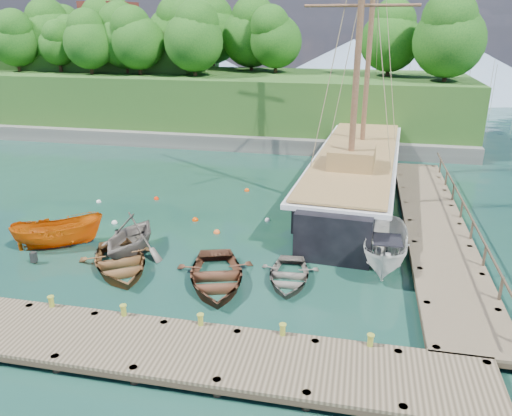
{
  "coord_description": "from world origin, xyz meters",
  "views": [
    {
      "loc": [
        7.14,
        -19.76,
        10.93
      ],
      "look_at": [
        2.24,
        3.45,
        2.0
      ],
      "focal_mm": 35.0,
      "sensor_mm": 36.0,
      "label": 1
    }
  ],
  "objects_px": {
    "rowboat_1": "(131,254)",
    "cabin_boat_white": "(385,267)",
    "rowboat_3": "(288,282)",
    "motorboat_orange": "(60,247)",
    "rowboat_0": "(120,270)",
    "schooner": "(355,176)",
    "rowboat_2": "(216,284)"
  },
  "relations": [
    {
      "from": "rowboat_1",
      "to": "rowboat_3",
      "type": "distance_m",
      "value": 8.17
    },
    {
      "from": "rowboat_1",
      "to": "schooner",
      "type": "xyz_separation_m",
      "value": [
        10.64,
        11.92,
        1.18
      ]
    },
    {
      "from": "motorboat_orange",
      "to": "schooner",
      "type": "height_order",
      "value": "schooner"
    },
    {
      "from": "rowboat_3",
      "to": "motorboat_orange",
      "type": "xyz_separation_m",
      "value": [
        -12.07,
        1.22,
        0.0
      ]
    },
    {
      "from": "cabin_boat_white",
      "to": "rowboat_2",
      "type": "bearing_deg",
      "value": -150.34
    },
    {
      "from": "rowboat_0",
      "to": "rowboat_2",
      "type": "height_order",
      "value": "rowboat_2"
    },
    {
      "from": "rowboat_1",
      "to": "rowboat_2",
      "type": "bearing_deg",
      "value": -19.79
    },
    {
      "from": "rowboat_2",
      "to": "rowboat_3",
      "type": "distance_m",
      "value": 3.23
    },
    {
      "from": "rowboat_3",
      "to": "schooner",
      "type": "xyz_separation_m",
      "value": [
        2.55,
        13.08,
        1.18
      ]
    },
    {
      "from": "rowboat_3",
      "to": "cabin_boat_white",
      "type": "relative_size",
      "value": 0.72
    },
    {
      "from": "rowboat_3",
      "to": "rowboat_1",
      "type": "bearing_deg",
      "value": 167.93
    },
    {
      "from": "rowboat_2",
      "to": "motorboat_orange",
      "type": "xyz_separation_m",
      "value": [
        -8.98,
        2.14,
        0.0
      ]
    },
    {
      "from": "cabin_boat_white",
      "to": "schooner",
      "type": "relative_size",
      "value": 0.19
    },
    {
      "from": "motorboat_orange",
      "to": "cabin_boat_white",
      "type": "relative_size",
      "value": 0.85
    },
    {
      "from": "rowboat_0",
      "to": "schooner",
      "type": "relative_size",
      "value": 0.17
    },
    {
      "from": "rowboat_2",
      "to": "rowboat_3",
      "type": "bearing_deg",
      "value": -0.7
    },
    {
      "from": "rowboat_2",
      "to": "schooner",
      "type": "distance_m",
      "value": 15.14
    },
    {
      "from": "rowboat_2",
      "to": "motorboat_orange",
      "type": "height_order",
      "value": "motorboat_orange"
    },
    {
      "from": "rowboat_0",
      "to": "cabin_boat_white",
      "type": "bearing_deg",
      "value": -20.5
    },
    {
      "from": "rowboat_1",
      "to": "cabin_boat_white",
      "type": "distance_m",
      "value": 12.42
    },
    {
      "from": "rowboat_1",
      "to": "motorboat_orange",
      "type": "height_order",
      "value": "rowboat_1"
    },
    {
      "from": "rowboat_3",
      "to": "motorboat_orange",
      "type": "height_order",
      "value": "motorboat_orange"
    },
    {
      "from": "rowboat_0",
      "to": "rowboat_3",
      "type": "relative_size",
      "value": 1.29
    },
    {
      "from": "cabin_boat_white",
      "to": "schooner",
      "type": "distance_m",
      "value": 10.95
    },
    {
      "from": "motorboat_orange",
      "to": "cabin_boat_white",
      "type": "distance_m",
      "value": 16.38
    },
    {
      "from": "rowboat_1",
      "to": "motorboat_orange",
      "type": "xyz_separation_m",
      "value": [
        -3.98,
        0.06,
        0.0
      ]
    },
    {
      "from": "rowboat_0",
      "to": "rowboat_1",
      "type": "xyz_separation_m",
      "value": [
        -0.26,
        1.71,
        0.0
      ]
    },
    {
      "from": "rowboat_0",
      "to": "rowboat_3",
      "type": "xyz_separation_m",
      "value": [
        7.83,
        0.56,
        0.0
      ]
    },
    {
      "from": "rowboat_1",
      "to": "schooner",
      "type": "height_order",
      "value": "schooner"
    },
    {
      "from": "cabin_boat_white",
      "to": "rowboat_0",
      "type": "bearing_deg",
      "value": -160.72
    },
    {
      "from": "cabin_boat_white",
      "to": "rowboat_3",
      "type": "bearing_deg",
      "value": -145.5
    },
    {
      "from": "rowboat_1",
      "to": "rowboat_2",
      "type": "distance_m",
      "value": 5.41
    }
  ]
}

